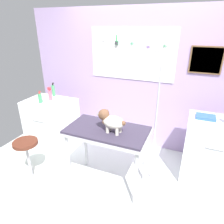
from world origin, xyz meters
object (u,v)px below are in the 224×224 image
(grooming_table, at_px, (107,135))
(cabinet_right, at_px, (210,151))
(dog, at_px, (111,121))
(counter_left, at_px, (52,124))
(detangler_spray, at_px, (50,95))
(stool, at_px, (26,149))
(grooming_arm, at_px, (155,127))

(grooming_table, height_order, cabinet_right, cabinet_right)
(dog, distance_m, counter_left, 1.51)
(detangler_spray, bearing_deg, grooming_table, -21.52)
(grooming_table, xyz_separation_m, dog, (0.07, -0.04, 0.24))
(cabinet_right, xyz_separation_m, detangler_spray, (-2.51, -0.12, 0.52))
(stool, relative_size, detangler_spray, 2.71)
(cabinet_right, bearing_deg, stool, -157.74)
(stool, distance_m, detangler_spray, 0.98)
(dog, distance_m, detangler_spray, 1.42)
(stool, height_order, detangler_spray, detangler_spray)
(dog, relative_size, counter_left, 0.43)
(counter_left, height_order, detangler_spray, detangler_spray)
(stool, bearing_deg, grooming_arm, 21.97)
(grooming_arm, height_order, dog, grooming_arm)
(dog, distance_m, stool, 1.27)
(dog, height_order, cabinet_right, dog)
(detangler_spray, bearing_deg, counter_left, -102.32)
(grooming_arm, bearing_deg, detangler_spray, 174.10)
(grooming_table, relative_size, counter_left, 1.18)
(grooming_table, xyz_separation_m, counter_left, (-1.25, 0.45, -0.31))
(dog, xyz_separation_m, detangler_spray, (-1.31, 0.53, -0.01))
(grooming_table, relative_size, dog, 2.73)
(dog, bearing_deg, cabinet_right, 28.78)
(cabinet_right, bearing_deg, dog, -151.22)
(dog, xyz_separation_m, stool, (-1.13, -0.29, -0.50))
(dog, relative_size, stool, 0.64)
(dog, xyz_separation_m, counter_left, (-1.32, 0.49, -0.55))
(grooming_table, bearing_deg, stool, -162.49)
(grooming_table, xyz_separation_m, detangler_spray, (-1.25, 0.49, 0.22))
(grooming_arm, distance_m, counter_left, 1.83)
(grooming_arm, distance_m, detangler_spray, 1.79)
(stool, bearing_deg, cabinet_right, 22.26)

